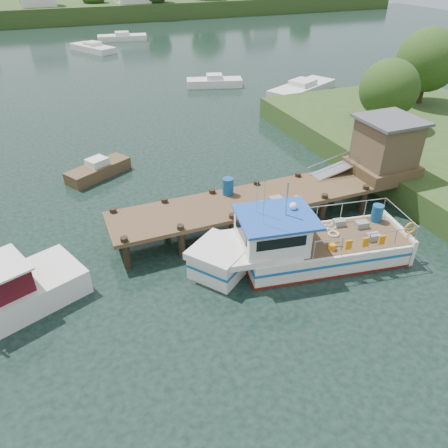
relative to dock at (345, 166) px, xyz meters
name	(u,v)px	position (x,y,z in m)	size (l,w,h in m)	color
ground_plane	(231,227)	(-6.51, -0.01, -2.24)	(160.00, 160.00, 0.00)	black
far_shore	(66,7)	(-6.50, 82.36, -0.14)	(140.00, 42.55, 9.22)	#2F471D
dock	(345,166)	(0.00, 0.00, 0.00)	(16.60, 3.00, 4.78)	brown
lobster_boat	(297,246)	(-4.98, -3.80, -1.36)	(10.13, 4.27, 4.87)	silver
moored_rowboat	(98,170)	(-11.77, 8.41, -1.81)	(4.19, 3.18, 1.17)	brown
moored_far	(122,37)	(-1.27, 54.14, -1.79)	(7.51, 3.59, 1.22)	silver
moored_b	(214,82)	(2.23, 24.79, -1.79)	(5.80, 3.36, 1.22)	silver
moored_c	(302,88)	(9.21, 19.38, -1.78)	(8.29, 5.90, 1.25)	silver
moored_d	(93,48)	(-6.55, 47.45, -1.79)	(5.49, 7.53, 1.23)	silver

